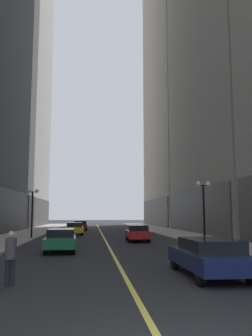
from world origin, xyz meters
name	(u,v)px	position (x,y,z in m)	size (l,w,h in m)	color
ground_plane	(102,234)	(0.00, 35.00, 0.00)	(200.00, 200.00, 0.00)	#262628
sidewalk_left	(27,234)	(-8.25, 35.00, 0.07)	(4.50, 78.00, 0.15)	#ADA8A0
sidewalk_right	(173,233)	(8.25, 35.00, 0.07)	(4.50, 78.00, 0.15)	#ADA8A0
lane_centre_stripe	(102,234)	(0.00, 35.00, 0.00)	(0.16, 70.00, 0.01)	#E5D64C
building_left_far	(7,21)	(-17.90, 60.00, 39.18)	(14.97, 26.00, 78.51)	#A8A399
building_right_far	(185,0)	(17.40, 60.00, 45.68)	(13.97, 26.00, 91.52)	#B7AD99
car_navy	(209,256)	(2.96, 6.83, 0.72)	(1.87, 4.80, 1.32)	#141E4C
car_green	(61,239)	(-2.98, 15.83, 0.72)	(1.90, 4.51, 1.32)	#196038
car_red	(137,232)	(2.56, 23.47, 0.72)	(1.88, 4.79, 1.32)	#B21919
car_yellow	(75,228)	(-2.97, 33.07, 0.72)	(1.95, 4.28, 1.32)	yellow
car_maroon	(81,225)	(-2.67, 43.71, 0.72)	(1.84, 4.09, 1.32)	maroon
pedestrian_with_orange_bag	(11,254)	(-3.68, 5.81, 0.97)	(0.41, 0.41, 1.66)	black
street_lamp_left_far	(33,202)	(-6.40, 26.32, 3.26)	(1.06, 0.36, 4.43)	black
street_lamp_right_mid	(204,198)	(6.40, 17.87, 3.26)	(1.06, 0.36, 4.43)	black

